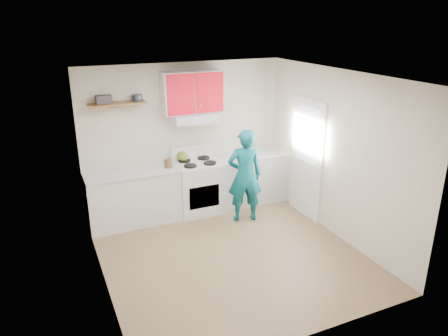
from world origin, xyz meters
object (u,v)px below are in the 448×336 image
kettle (182,156)px  person (245,176)px  crock (168,164)px  stove (198,187)px  tin (137,98)px

kettle → person: 1.18m
kettle → person: bearing=-28.3°
crock → person: (1.13, -0.60, -0.18)m
kettle → crock: kettle is taller
stove → tin: size_ratio=5.66×
stove → person: size_ratio=0.57×
kettle → crock: size_ratio=1.24×
stove → kettle: bearing=136.7°
tin → stove: bearing=-12.4°
person → stove: bearing=-30.4°
stove → kettle: size_ratio=4.45×
tin → kettle: 1.30m
kettle → tin: bearing=-163.5°
person → tin: bearing=-12.8°
tin → person: tin is taller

